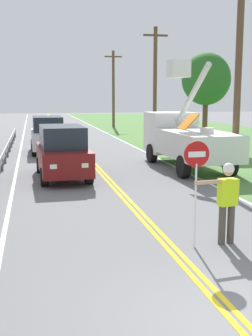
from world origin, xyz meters
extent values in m
plane|color=slate|center=(0.00, 0.00, 0.00)|extent=(160.00, 160.00, 0.00)
cube|color=yellow|center=(-0.09, 20.00, 0.01)|extent=(0.11, 110.00, 0.01)
cube|color=yellow|center=(0.09, 20.00, 0.01)|extent=(0.11, 110.00, 0.01)
cube|color=silver|center=(3.60, 20.00, 0.01)|extent=(0.12, 110.00, 0.01)
cube|color=silver|center=(-3.60, 20.00, 0.01)|extent=(0.12, 110.00, 0.01)
cylinder|color=#474238|center=(1.41, 3.34, 0.44)|extent=(0.16, 0.16, 0.88)
cylinder|color=#474238|center=(1.19, 3.32, 0.44)|extent=(0.16, 0.16, 0.88)
cube|color=#C6EA19|center=(1.30, 3.33, 1.18)|extent=(0.42, 0.28, 0.60)
cylinder|color=tan|center=(0.80, 3.29, 1.43)|extent=(0.61, 0.15, 0.09)
cylinder|color=tan|center=(1.53, 3.36, 1.21)|extent=(0.09, 0.09, 0.48)
sphere|color=tan|center=(1.30, 3.33, 1.65)|extent=(0.22, 0.22, 0.22)
sphere|color=white|center=(1.30, 3.33, 1.70)|extent=(0.25, 0.25, 0.25)
cylinder|color=silver|center=(0.52, 3.26, 0.92)|extent=(0.04, 0.04, 1.85)
cylinder|color=#B71414|center=(0.52, 3.26, 2.05)|extent=(0.56, 0.03, 0.56)
cube|color=white|center=(0.52, 3.24, 2.05)|extent=(0.38, 0.01, 0.12)
cube|color=white|center=(4.03, 12.07, 1.21)|extent=(2.43, 4.66, 1.10)
cube|color=white|center=(3.93, 15.52, 1.46)|extent=(2.26, 2.16, 2.00)
cube|color=#1E2833|center=(3.90, 16.55, 1.76)|extent=(1.98, 0.12, 0.90)
cylinder|color=silver|center=(4.06, 11.15, 1.88)|extent=(0.56, 0.56, 0.24)
cylinder|color=silver|center=(4.01, 12.83, 3.26)|extent=(0.34, 3.52, 2.70)
cube|color=white|center=(3.96, 14.51, 4.52)|extent=(0.93, 0.93, 0.80)
cube|color=orange|center=(2.91, 10.23, 2.31)|extent=(0.62, 0.82, 0.59)
cylinder|color=black|center=(2.91, 15.29, 0.46)|extent=(0.35, 0.93, 0.92)
cylinder|color=black|center=(4.97, 15.35, 0.46)|extent=(0.35, 0.93, 0.92)
cylinder|color=black|center=(3.03, 11.00, 0.46)|extent=(0.35, 0.93, 0.92)
cylinder|color=black|center=(5.09, 11.06, 0.46)|extent=(0.35, 0.93, 0.92)
cube|color=maroon|center=(-1.71, 12.00, 0.80)|extent=(1.99, 4.66, 0.92)
cube|color=#1E2833|center=(-1.71, 12.00, 1.68)|extent=(1.71, 2.90, 0.84)
cube|color=#EAEACC|center=(-1.08, 9.74, 0.85)|extent=(0.24, 0.07, 0.16)
cube|color=#EAEACC|center=(-2.18, 9.71, 0.85)|extent=(0.24, 0.07, 0.16)
cylinder|color=black|center=(-0.84, 10.61, 0.34)|extent=(0.30, 0.69, 0.68)
cylinder|color=black|center=(-2.48, 10.55, 0.34)|extent=(0.30, 0.69, 0.68)
cylinder|color=black|center=(-0.93, 13.46, 0.34)|extent=(0.30, 0.69, 0.68)
cylinder|color=black|center=(-2.57, 13.40, 0.34)|extent=(0.30, 0.69, 0.68)
cube|color=silver|center=(-1.99, 20.20, 0.80)|extent=(1.90, 4.62, 0.92)
cube|color=#1E2833|center=(-1.99, 20.20, 1.68)|extent=(1.65, 2.87, 0.84)
cube|color=#EAEACC|center=(-1.41, 17.93, 0.85)|extent=(0.24, 0.06, 0.16)
cube|color=#EAEACC|center=(-2.51, 17.92, 0.85)|extent=(0.24, 0.06, 0.16)
cylinder|color=black|center=(-1.15, 18.79, 0.34)|extent=(0.29, 0.68, 0.68)
cylinder|color=black|center=(-2.79, 18.77, 0.34)|extent=(0.29, 0.68, 0.68)
cylinder|color=black|center=(-1.18, 21.64, 0.34)|extent=(0.29, 0.68, 0.68)
cylinder|color=black|center=(-2.82, 21.62, 0.34)|extent=(0.29, 0.68, 0.68)
cylinder|color=brown|center=(5.34, 11.18, 4.02)|extent=(0.28, 0.28, 8.03)
cylinder|color=brown|center=(6.02, 25.68, 4.08)|extent=(0.28, 0.28, 8.16)
cube|color=brown|center=(6.02, 25.68, 7.56)|extent=(1.80, 0.14, 0.14)
cylinder|color=brown|center=(5.57, 39.81, 3.94)|extent=(0.28, 0.28, 7.87)
cube|color=brown|center=(5.57, 39.81, 7.27)|extent=(1.80, 0.14, 0.14)
cube|color=#9EA0A3|center=(-4.20, 15.33, 0.55)|extent=(0.06, 32.00, 0.32)
cube|color=#4C4C51|center=(-4.20, 14.19, 0.28)|extent=(0.10, 0.10, 0.55)
cube|color=#4C4C51|center=(-4.20, 16.48, 0.28)|extent=(0.10, 0.10, 0.55)
cube|color=#4C4C51|center=(-4.20, 18.76, 0.28)|extent=(0.10, 0.10, 0.55)
cube|color=#4C4C51|center=(-4.20, 21.05, 0.28)|extent=(0.10, 0.10, 0.55)
cube|color=#4C4C51|center=(-4.20, 23.33, 0.28)|extent=(0.10, 0.10, 0.55)
cube|color=#4C4C51|center=(-4.20, 25.62, 0.28)|extent=(0.10, 0.10, 0.55)
cube|color=#4C4C51|center=(-4.20, 27.90, 0.28)|extent=(0.10, 0.10, 0.55)
cube|color=#4C4C51|center=(-4.20, 30.19, 0.28)|extent=(0.10, 0.10, 0.55)
cylinder|color=brown|center=(7.72, 20.22, 1.50)|extent=(0.32, 0.32, 3.00)
ellipsoid|color=#286623|center=(7.72, 20.22, 4.30)|extent=(3.00, 3.00, 3.20)
camera|label=1|loc=(-2.85, -5.25, 3.26)|focal=46.26mm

